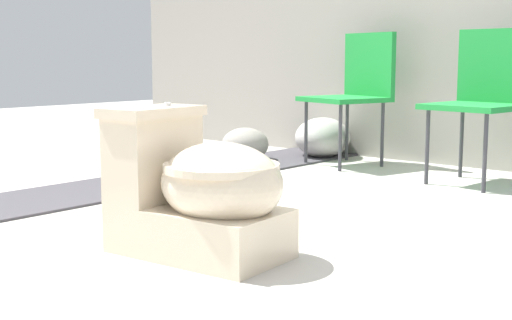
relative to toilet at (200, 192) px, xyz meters
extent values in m
plane|color=#B7B2A8|center=(-0.13, 0.11, -0.22)|extent=(14.00, 14.00, 0.00)
cube|color=#423F44|center=(-1.25, 0.61, -0.21)|extent=(0.56, 8.00, 0.01)
cube|color=beige|center=(0.00, 0.00, -0.14)|extent=(0.63, 0.40, 0.17)
ellipsoid|color=beige|center=(0.10, 0.01, 0.04)|extent=(0.47, 0.40, 0.28)
cylinder|color=beige|center=(0.10, 0.01, 0.10)|extent=(0.43, 0.43, 0.03)
cube|color=beige|center=(-0.21, -0.02, 0.10)|extent=(0.21, 0.36, 0.30)
cube|color=beige|center=(-0.21, -0.02, 0.27)|extent=(0.24, 0.38, 0.04)
cylinder|color=silver|center=(-0.22, 0.06, 0.29)|extent=(0.02, 0.02, 0.01)
cube|color=#1E8C38|center=(-0.79, 2.05, 0.20)|extent=(0.54, 0.54, 0.03)
cube|color=#1E8C38|center=(-0.74, 2.25, 0.41)|extent=(0.43, 0.16, 0.40)
cylinder|color=#38383D|center=(-0.68, 1.84, -0.02)|extent=(0.02, 0.02, 0.40)
cylinder|color=#38383D|center=(-1.00, 1.94, -0.02)|extent=(0.02, 0.02, 0.40)
cylinder|color=#38383D|center=(-0.58, 2.17, -0.02)|extent=(0.02, 0.02, 0.40)
cylinder|color=#38383D|center=(-0.91, 2.26, -0.02)|extent=(0.02, 0.02, 0.40)
cube|color=#1E8C38|center=(0.12, 1.93, 0.20)|extent=(0.49, 0.49, 0.03)
cube|color=#1E8C38|center=(0.14, 2.13, 0.41)|extent=(0.44, 0.08, 0.40)
cylinder|color=#38383D|center=(0.27, 1.75, -0.02)|extent=(0.02, 0.02, 0.40)
cylinder|color=#38383D|center=(-0.07, 1.78, -0.02)|extent=(0.02, 0.02, 0.40)
cylinder|color=#38383D|center=(-0.04, 2.12, -0.02)|extent=(0.02, 0.02, 0.40)
ellipsoid|color=#B7B2AD|center=(-1.12, 2.28, -0.08)|extent=(0.57, 0.61, 0.27)
ellipsoid|color=gray|center=(-1.39, 1.78, -0.11)|extent=(0.43, 0.43, 0.22)
camera|label=1|loc=(1.72, -1.69, 0.46)|focal=50.00mm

